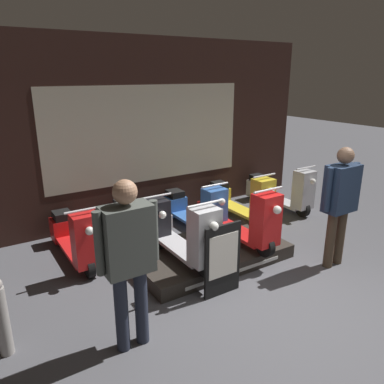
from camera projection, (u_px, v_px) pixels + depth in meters
name	position (u px, v px, depth m)	size (l,w,h in m)	color
ground_plane	(295.00, 312.00, 4.26)	(30.00, 30.00, 0.00)	#4C4C51
shop_wall_back	(148.00, 131.00, 6.69)	(6.87, 0.09, 3.20)	#331E19
display_platform	(208.00, 253.00, 5.43)	(2.21, 1.26, 0.20)	#2D2823
scooter_display_left	(181.00, 234.00, 4.97)	(0.48, 1.67, 0.96)	black
scooter_display_right	(239.00, 219.00, 5.48)	(0.48, 1.67, 0.96)	black
scooter_backrow_0	(75.00, 237.00, 5.33)	(0.48, 1.67, 0.96)	black
scooter_backrow_1	(141.00, 222.00, 5.85)	(0.48, 1.67, 0.96)	black
scooter_backrow_2	(196.00, 210.00, 6.38)	(0.48, 1.67, 0.96)	black
scooter_backrow_3	(242.00, 200.00, 6.90)	(0.48, 1.67, 0.96)	black
scooter_backrow_4	(282.00, 191.00, 7.42)	(0.48, 1.67, 0.96)	black
person_left_browsing	(128.00, 252.00, 3.44)	(0.62, 0.26, 1.72)	#232838
person_right_browsing	(340.00, 197.00, 5.01)	(0.62, 0.26, 1.69)	#473828
price_sign_board	(223.00, 260.00, 4.47)	(0.51, 0.04, 0.92)	black
street_bollard	(2.00, 317.00, 3.51)	(0.13, 0.13, 0.82)	gray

